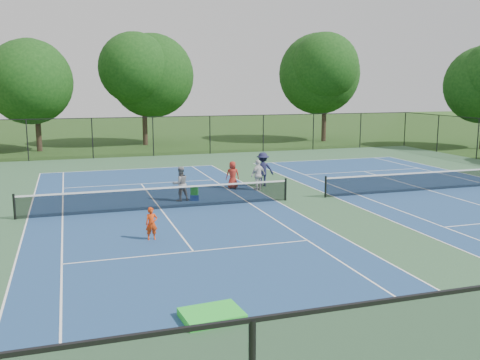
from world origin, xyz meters
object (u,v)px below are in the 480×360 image
object	(u,v)px
child_player	(152,224)
ball_hopper	(194,190)
tree_back_b	(143,71)
bystander_c	(233,175)
tree_back_a	(35,77)
instructor	(180,184)
tree_back_d	(325,70)
ball_crate	(195,198)
bystander_b	(263,169)
bystander_a	(258,175)

from	to	relation	value
child_player	ball_hopper	bearing A→B (deg)	60.64
tree_back_b	bystander_c	bearing A→B (deg)	-86.31
child_player	tree_back_a	bearing A→B (deg)	96.66
child_player	instructor	xyz separation A→B (m)	(2.27, 6.01, 0.24)
tree_back_d	bystander_c	world-z (taller)	tree_back_d
bystander_c	ball_crate	xyz separation A→B (m)	(-2.60, -2.28, -0.59)
bystander_b	ball_hopper	size ratio (longest dim) A/B	4.25
bystander_a	bystander_b	world-z (taller)	bystander_b
tree_back_d	child_player	bearing A→B (deg)	-126.41
tree_back_d	ball_crate	world-z (taller)	tree_back_d
bystander_a	bystander_b	xyz separation A→B (m)	(0.61, 0.97, 0.11)
tree_back_b	tree_back_d	size ratio (longest dim) A/B	0.97
ball_crate	tree_back_b	bearing A→B (deg)	87.32
tree_back_d	bystander_c	distance (m)	26.35
tree_back_d	child_player	size ratio (longest dim) A/B	8.82
instructor	bystander_c	bearing A→B (deg)	-156.33
tree_back_a	bystander_c	distance (m)	23.50
tree_back_a	tree_back_b	bearing A→B (deg)	12.53
tree_back_d	bystander_c	bearing A→B (deg)	-127.36
tree_back_a	instructor	distance (m)	24.26
bystander_a	ball_crate	size ratio (longest dim) A/B	3.94
tree_back_a	child_player	distance (m)	29.52
tree_back_d	tree_back_a	bearing A→B (deg)	-180.00
tree_back_a	ball_crate	bearing A→B (deg)	-70.90
instructor	ball_crate	bearing A→B (deg)	163.04
tree_back_b	bystander_b	size ratio (longest dim) A/B	5.44
ball_hopper	bystander_b	bearing A→B (deg)	28.93
ball_crate	child_player	bearing A→B (deg)	-116.26
tree_back_d	bystander_b	size ratio (longest dim) A/B	5.62
child_player	ball_hopper	world-z (taller)	child_player
bystander_b	ball_crate	distance (m)	5.02
bystander_b	ball_hopper	xyz separation A→B (m)	(-4.34, -2.40, -0.43)
child_player	ball_crate	xyz separation A→B (m)	(2.93, 5.94, -0.45)
ball_hopper	bystander_c	bearing A→B (deg)	41.24
tree_back_d	child_player	distance (m)	36.06
tree_back_a	child_player	bearing A→B (deg)	-80.24
tree_back_d	bystander_c	xyz separation A→B (m)	(-15.56, -20.38, -6.10)
tree_back_b	bystander_c	xyz separation A→B (m)	(1.44, -22.38, -5.87)
tree_back_a	tree_back_d	xyz separation A→B (m)	(26.00, 0.00, 0.79)
ball_crate	tree_back_d	bearing A→B (deg)	51.29
instructor	tree_back_b	bearing A→B (deg)	-104.64
ball_hopper	ball_crate	bearing A→B (deg)	0.00
ball_crate	tree_back_a	bearing A→B (deg)	109.10
tree_back_a	ball_crate	world-z (taller)	tree_back_a
child_player	instructor	bearing A→B (deg)	66.17
tree_back_d	bystander_b	distance (m)	25.22
child_player	tree_back_b	bearing A→B (deg)	79.30
bystander_c	tree_back_b	bearing A→B (deg)	-78.76
bystander_c	instructor	bearing A→B (deg)	41.66
ball_crate	ball_hopper	world-z (taller)	ball_hopper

